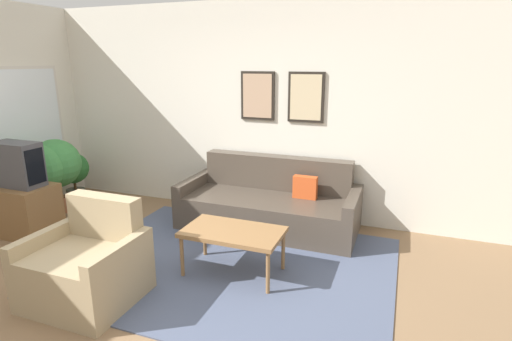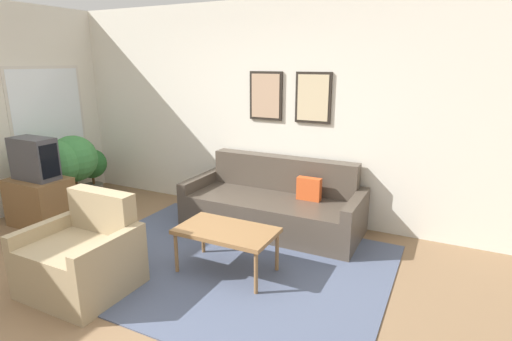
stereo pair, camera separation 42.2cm
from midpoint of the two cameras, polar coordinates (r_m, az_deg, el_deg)
name	(u,v)px [view 1 (the left image)]	position (r m, az deg, el deg)	size (l,w,h in m)	color
ground_plane	(129,313)	(3.63, -21.11, -18.55)	(16.00, 16.00, 0.00)	#846647
area_rug	(231,265)	(4.10, -6.65, -13.35)	(3.11, 2.40, 0.01)	#4C5670
wall_back	(246,111)	(5.21, -3.81, 8.52)	(8.00, 0.09, 2.70)	silver
couch	(270,205)	(4.86, -0.50, -4.97)	(2.12, 0.90, 0.83)	#4C4238
coffee_table	(233,234)	(3.79, -6.52, -9.09)	(0.93, 0.53, 0.45)	olive
tv_stand	(24,210)	(5.51, -32.17, -4.80)	(0.72, 0.50, 0.59)	brown
tv	(17,164)	(5.37, -32.97, 0.71)	(0.57, 0.28, 0.51)	#424247
armchair	(87,267)	(3.82, -26.00, -12.37)	(0.86, 0.76, 0.84)	tan
potted_plant_tall	(41,173)	(5.80, -30.22, -0.33)	(0.58, 0.58, 0.96)	#383D42
potted_plant_by_window	(73,171)	(6.38, -26.41, -0.15)	(0.44, 0.44, 0.71)	slate
potted_plant_small	(56,165)	(5.94, -28.55, 0.68)	(0.64, 0.64, 0.99)	#935638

